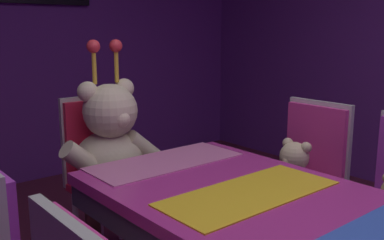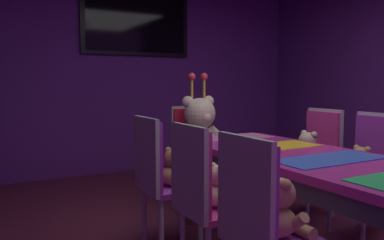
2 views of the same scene
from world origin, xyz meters
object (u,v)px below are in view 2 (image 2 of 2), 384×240
Objects in this scene: chair_left_1 at (200,188)px; teddy_right_2 at (307,151)px; chair_left_2 at (156,170)px; teddy_left_1 at (220,188)px; chair_right_1 at (372,161)px; banquet_table at (298,165)px; teddy_right_1 at (360,165)px; teddy_left_0 at (280,211)px; chair_left_0 at (257,215)px; throne_chair at (192,143)px; king_teddy_bear at (200,132)px; teddy_left_2 at (174,169)px; chair_right_2 at (318,150)px; wall_tv at (137,22)px.

teddy_right_2 is (1.49, 0.61, 0.00)m from chair_left_1.
chair_left_2 is at bearing 0.54° from teddy_right_2.
chair_right_1 is at bearing 1.37° from teddy_left_1.
teddy_right_1 is (0.68, 0.02, -0.08)m from banquet_table.
teddy_right_1 is (-0.14, 0.00, -0.02)m from chair_right_1.
teddy_left_0 is 1.60m from chair_right_1.
chair_left_2 reaches higher than banquet_table.
chair_left_0 and chair_left_2 have the same top height.
king_teddy_bear is (0.00, -0.17, 0.14)m from throne_chair.
teddy_left_2 is at bearing 83.94° from chair_left_0.
teddy_left_1 is 0.29× the size of chair_left_2.
banquet_table is at bearing 35.04° from chair_left_0.
teddy_right_2 reaches higher than teddy_right_1.
teddy_right_2 is at bearing 24.25° from teddy_left_1.
chair_left_2 reaches higher than teddy_left_2.
teddy_left_2 is (-0.02, 1.15, -0.01)m from teddy_left_0.
king_teddy_bear is at bearing -43.64° from chair_right_2.
chair_left_1 and throne_chair have the same top height.
chair_right_2 is at bearing 0.49° from chair_left_2.
banquet_table reaches higher than teddy_left_1.
king_teddy_bear is (0.00, 1.38, 0.08)m from banquet_table.
chair_right_2 is (0.83, 0.59, -0.06)m from banquet_table.
chair_left_0 and chair_left_1 have the same top height.
chair_right_1 is at bearing 21.52° from teddy_left_0.
chair_left_1 and chair_right_2 have the same top height.
banquet_table is 0.88m from teddy_left_0.
king_teddy_bear reaches higher than banquet_table.
throne_chair is at bearing -61.70° from chair_right_1.
chair_left_1 reaches higher than teddy_right_2.
teddy_left_0 reaches higher than teddy_left_2.
chair_right_1 is at bearing 19.76° from chair_left_0.
teddy_left_2 is at bearing -35.59° from throne_chair.
teddy_left_1 is 0.59m from teddy_left_2.
chair_left_1 is at bearing -87.50° from chair_left_2.
throne_chair is at bearing 49.17° from chair_left_2.
teddy_left_1 is 1.35m from teddy_right_1.
chair_left_0 is at bearing 35.25° from chair_right_2.
chair_left_0 is 0.55m from chair_left_1.
chair_left_2 is 1.00× the size of throne_chair.
wall_tv reaches higher than chair_left_2.
chair_right_2 is at bearing 20.35° from chair_left_1.
wall_tv is at bearing 180.00° from king_teddy_bear.
teddy_left_0 is 1.16m from chair_left_2.
chair_left_1 is 1.00× the size of chair_right_1.
teddy_left_2 is 1.48m from teddy_right_1.
teddy_right_1 is at bearing 75.65° from chair_right_2.
banquet_table is at bearing 1.63° from teddy_left_1.
chair_left_2 is 1.66m from chair_right_2.
chair_right_2 is at bearing 35.25° from chair_left_0.
banquet_table is 1.38m from king_teddy_bear.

